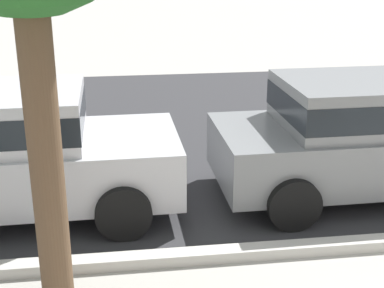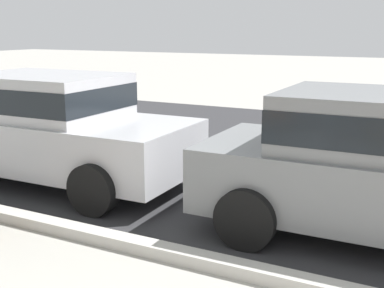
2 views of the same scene
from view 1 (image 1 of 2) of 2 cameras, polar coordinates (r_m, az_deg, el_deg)
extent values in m
cube|color=#2D2D30|center=(10.52, 9.01, 2.19)|extent=(60.00, 9.00, 0.01)
cylinder|color=brown|center=(4.79, -14.92, -1.48)|extent=(0.29, 0.29, 2.89)
cube|color=#B7B7BC|center=(7.03, -18.37, -2.29)|extent=(4.13, 1.76, 0.70)
cylinder|color=black|center=(7.82, -7.54, -1.49)|extent=(0.64, 0.23, 0.64)
cylinder|color=black|center=(6.26, -7.11, -7.05)|extent=(0.64, 0.23, 0.64)
cube|color=slate|center=(7.63, 18.06, -0.53)|extent=(4.13, 1.76, 0.70)
cube|color=slate|center=(7.38, 17.54, 4.15)|extent=(2.16, 1.60, 0.60)
cube|color=black|center=(7.38, 17.54, 4.15)|extent=(2.17, 1.61, 0.33)
cylinder|color=black|center=(8.01, 6.60, -0.92)|extent=(0.64, 0.23, 0.64)
cylinder|color=black|center=(6.52, 10.46, -6.11)|extent=(0.64, 0.23, 0.64)
camera|label=2|loc=(3.93, 62.82, -5.07)|focal=47.09mm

